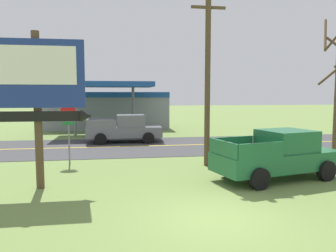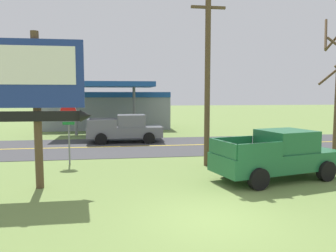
{
  "view_description": "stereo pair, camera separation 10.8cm",
  "coord_description": "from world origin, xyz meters",
  "views": [
    {
      "loc": [
        -2.56,
        -8.48,
        3.4
      ],
      "look_at": [
        0.0,
        8.0,
        1.8
      ],
      "focal_mm": 35.48,
      "sensor_mm": 36.0,
      "label": 1
    },
    {
      "loc": [
        -2.46,
        -8.49,
        3.4
      ],
      "look_at": [
        0.0,
        8.0,
        1.8
      ],
      "focal_mm": 35.48,
      "sensor_mm": 36.0,
      "label": 2
    }
  ],
  "objects": [
    {
      "name": "pickup_green_parked_on_lawn",
      "position": [
        3.83,
        3.82,
        0.96
      ],
      "size": [
        5.52,
        3.14,
        1.96
      ],
      "color": "#1E6038",
      "rests_on": "ground"
    },
    {
      "name": "road_centre_line",
      "position": [
        0.0,
        13.0,
        0.02
      ],
      "size": [
        126.0,
        0.2,
        0.01
      ],
      "primitive_type": "cube",
      "color": "gold",
      "rests_on": "road_asphalt"
    },
    {
      "name": "ground_plane",
      "position": [
        0.0,
        0.0,
        0.0
      ],
      "size": [
        180.0,
        180.0,
        0.0
      ],
      "primitive_type": "plane",
      "color": "olive"
    },
    {
      "name": "pickup_grey_on_road",
      "position": [
        -1.97,
        15.0,
        0.96
      ],
      "size": [
        5.2,
        2.24,
        1.96
      ],
      "color": "slate",
      "rests_on": "ground"
    },
    {
      "name": "stop_sign",
      "position": [
        -4.86,
        8.01,
        2.03
      ],
      "size": [
        0.8,
        0.08,
        2.95
      ],
      "color": "slate",
      "rests_on": "ground"
    },
    {
      "name": "gas_station",
      "position": [
        -3.56,
        25.42,
        1.94
      ],
      "size": [
        12.0,
        11.5,
        4.4
      ],
      "color": "gray",
      "rests_on": "ground"
    },
    {
      "name": "road_asphalt",
      "position": [
        0.0,
        13.0,
        0.01
      ],
      "size": [
        140.0,
        8.0,
        0.02
      ],
      "primitive_type": "cube",
      "color": "#3D3D3F",
      "rests_on": "ground"
    },
    {
      "name": "motel_sign",
      "position": [
        -5.27,
        3.74,
        3.69
      ],
      "size": [
        3.58,
        0.54,
        5.6
      ],
      "color": "brown",
      "rests_on": "ground"
    },
    {
      "name": "utility_pole",
      "position": [
        1.67,
        6.71,
        4.62
      ],
      "size": [
        1.8,
        0.26,
        8.67
      ],
      "color": "brown",
      "rests_on": "ground"
    }
  ]
}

